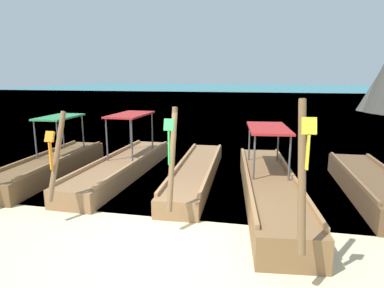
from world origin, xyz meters
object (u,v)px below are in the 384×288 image
at_px(longtail_boat_yellow_ribbon, 269,188).
at_px(longtail_boat_orange_ribbon, 122,166).
at_px(longtail_boat_blue_ribbon, 371,186).
at_px(longtail_boat_green_ribbon, 196,172).
at_px(longtail_boat_red_ribbon, 51,165).

bearing_deg(longtail_boat_yellow_ribbon, longtail_boat_orange_ribbon, 163.68).
relative_size(longtail_boat_yellow_ribbon, longtail_boat_blue_ribbon, 1.32).
distance_m(longtail_boat_green_ribbon, longtail_boat_blue_ribbon, 5.01).
xyz_separation_m(longtail_boat_red_ribbon, longtail_boat_yellow_ribbon, (7.04, -0.88, 0.02)).
bearing_deg(longtail_boat_green_ribbon, longtail_boat_blue_ribbon, -5.53).
relative_size(longtail_boat_green_ribbon, longtail_boat_yellow_ribbon, 0.95).
distance_m(longtail_boat_red_ribbon, longtail_boat_orange_ribbon, 2.35).
bearing_deg(longtail_boat_blue_ribbon, longtail_boat_yellow_ribbon, -161.62).
relative_size(longtail_boat_green_ribbon, longtail_boat_blue_ribbon, 1.25).
bearing_deg(longtail_boat_yellow_ribbon, longtail_boat_green_ribbon, 148.32).
distance_m(longtail_boat_green_ribbon, longtail_boat_yellow_ribbon, 2.65).
relative_size(longtail_boat_red_ribbon, longtail_boat_green_ribbon, 0.85).
height_order(longtail_boat_red_ribbon, longtail_boat_yellow_ribbon, longtail_boat_yellow_ribbon).
distance_m(longtail_boat_orange_ribbon, longtail_boat_yellow_ribbon, 4.94).
bearing_deg(longtail_boat_orange_ribbon, longtail_boat_yellow_ribbon, -16.32).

